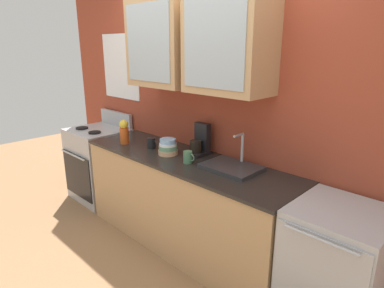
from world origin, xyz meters
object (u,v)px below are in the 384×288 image
stove_range (100,163)px  bowl_stack (168,147)px  sink_faucet (232,166)px  cup_near_sink (188,157)px  cup_near_bowls (151,143)px  dishwasher (334,271)px  vase (124,132)px  coffee_maker (199,143)px

stove_range → bowl_stack: (1.34, -0.03, 0.51)m
bowl_stack → sink_faucet: bearing=9.9°
cup_near_sink → cup_near_bowls: bearing=174.9°
stove_range → bowl_stack: stove_range is taller
sink_faucet → cup_near_bowls: bearing=-173.7°
sink_faucet → stove_range: bearing=-177.6°
stove_range → cup_near_sink: size_ratio=9.12×
cup_near_bowls → stove_range: bearing=179.1°
stove_range → cup_near_sink: bearing=-2.4°
dishwasher → sink_faucet: bearing=174.6°
vase → sink_faucet: bearing=8.7°
dishwasher → vase: bearing=-177.3°
cup_near_bowls → cup_near_sink: bearing=-5.1°
sink_faucet → bowl_stack: bearing=-170.1°
bowl_stack → coffee_maker: (0.20, 0.21, 0.04)m
sink_faucet → vase: (-1.25, -0.19, 0.10)m
cup_near_bowls → vase: bearing=-165.0°
dishwasher → coffee_maker: (-1.39, 0.18, 0.55)m
stove_range → cup_near_bowls: bearing=-0.9°
vase → coffee_maker: size_ratio=0.85×
stove_range → cup_near_bowls: size_ratio=8.78×
stove_range → bowl_stack: bearing=-1.3°
vase → coffee_maker: bearing=19.8°
vase → cup_near_sink: vase is taller
stove_range → cup_near_bowls: 1.19m
stove_range → dishwasher: stove_range is taller
sink_faucet → bowl_stack: 0.67m
dishwasher → cup_near_bowls: bearing=-179.6°
cup_near_sink → dishwasher: 1.38m
cup_near_sink → dishwasher: size_ratio=0.13×
stove_range → sink_faucet: sink_faucet is taller
bowl_stack → dishwasher: bowl_stack is taller
stove_range → vase: 0.94m
cup_near_sink → coffee_maker: bearing=111.6°
stove_range → cup_near_sink: stove_range is taller
vase → cup_near_bowls: 0.35m
vase → dishwasher: (2.18, 0.10, -0.57)m
vase → dishwasher: 2.26m
stove_range → sink_faucet: (2.00, 0.08, 0.46)m
stove_range → bowl_stack: 1.43m
cup_near_bowls → dishwasher: 1.92m
stove_range → cup_near_bowls: stove_range is taller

